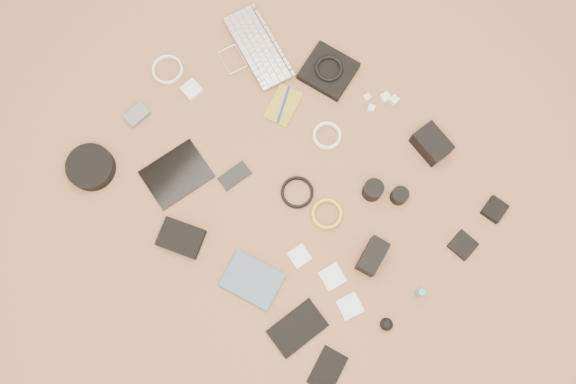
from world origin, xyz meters
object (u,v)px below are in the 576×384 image
Objects in this scene: tablet at (177,174)px; dslr_camera at (432,144)px; phone at (235,176)px; headphone_case at (91,167)px; laptop at (247,53)px; paperback at (242,299)px.

dslr_camera is at bearing 61.73° from tablet.
dslr_camera is at bearing 62.10° from phone.
dslr_camera is 0.77× the size of headphone_case.
dslr_camera reaches higher than tablet.
paperback is at bearing -28.59° from laptop.
dslr_camera is at bearing -23.15° from paperback.
tablet is 0.54m from paperback.
laptop reaches higher than phone.
phone is at bearing -118.66° from dslr_camera.
laptop is 0.76m from headphone_case.
laptop is at bearing 117.47° from tablet.
laptop is 0.51m from phone.
headphone_case is at bearing -129.72° from phone.
headphone_case is (-0.44, -0.33, 0.02)m from phone.
headphone_case is (-0.95, -0.91, -0.02)m from dslr_camera.
headphone_case is 0.77m from paperback.
phone is at bearing 32.44° from paperback.
dslr_camera is 1.15× the size of phone.
headphone_case is at bearing -128.78° from tablet.
dslr_camera is 1.32m from headphone_case.
dslr_camera is at bearing 32.96° from laptop.
paperback is at bearing -0.22° from headphone_case.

